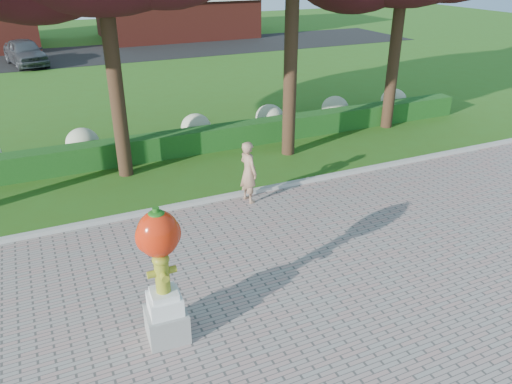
# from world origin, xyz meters

# --- Properties ---
(ground) EXTENTS (100.00, 100.00, 0.00)m
(ground) POSITION_xyz_m (0.00, 0.00, 0.00)
(ground) COLOR #2D5A16
(ground) RESTS_ON ground
(walkway) EXTENTS (40.00, 14.00, 0.04)m
(walkway) POSITION_xyz_m (0.00, -4.00, 0.02)
(walkway) COLOR gray
(walkway) RESTS_ON ground
(curb) EXTENTS (40.00, 0.18, 0.15)m
(curb) POSITION_xyz_m (0.00, 3.00, 0.07)
(curb) COLOR #ADADA5
(curb) RESTS_ON ground
(lawn_hedge) EXTENTS (24.00, 0.70, 0.80)m
(lawn_hedge) POSITION_xyz_m (0.00, 7.00, 0.40)
(lawn_hedge) COLOR #134415
(lawn_hedge) RESTS_ON ground
(hydrangea_row) EXTENTS (20.10, 1.10, 0.99)m
(hydrangea_row) POSITION_xyz_m (0.57, 8.00, 0.55)
(hydrangea_row) COLOR #9FA67F
(hydrangea_row) RESTS_ON ground
(street) EXTENTS (50.00, 8.00, 0.02)m
(street) POSITION_xyz_m (0.00, 28.00, 0.01)
(street) COLOR black
(street) RESTS_ON ground
(hydrant_sculpture) EXTENTS (0.76, 0.74, 2.60)m
(hydrant_sculpture) POSITION_xyz_m (-2.83, -1.81, 1.42)
(hydrant_sculpture) COLOR gray
(hydrant_sculpture) RESTS_ON walkway
(woman) EXTENTS (0.53, 0.70, 1.74)m
(woman) POSITION_xyz_m (0.71, 2.60, 0.91)
(woman) COLOR #9F765B
(woman) RESTS_ON walkway
(parked_car) EXTENTS (2.79, 4.94, 1.59)m
(parked_car) POSITION_xyz_m (-4.14, 25.89, 0.81)
(parked_car) COLOR #414449
(parked_car) RESTS_ON street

